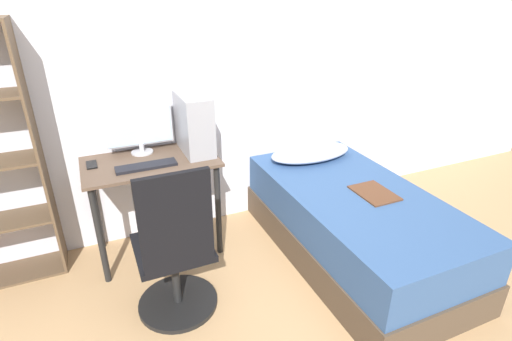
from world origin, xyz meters
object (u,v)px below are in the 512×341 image
(bed, at_px, (354,224))
(keyboard, at_px, (146,166))
(pc_tower, at_px, (194,123))
(monitor, at_px, (139,126))
(office_chair, at_px, (176,260))

(bed, distance_m, keyboard, 1.56)
(pc_tower, bearing_deg, bed, -35.20)
(pc_tower, bearing_deg, monitor, 161.30)
(pc_tower, bearing_deg, office_chair, -115.85)
(office_chair, height_order, bed, office_chair)
(keyboard, bearing_deg, bed, -21.53)
(bed, bearing_deg, keyboard, 158.47)
(bed, distance_m, pc_tower, 1.40)
(office_chair, xyz_separation_m, bed, (1.35, 0.06, -0.13))
(monitor, bearing_deg, keyboard, -93.55)
(bed, height_order, keyboard, keyboard)
(bed, xyz_separation_m, keyboard, (-1.37, 0.54, 0.50))
(monitor, bearing_deg, bed, -31.14)
(bed, bearing_deg, pc_tower, 144.80)
(monitor, height_order, pc_tower, pc_tower)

